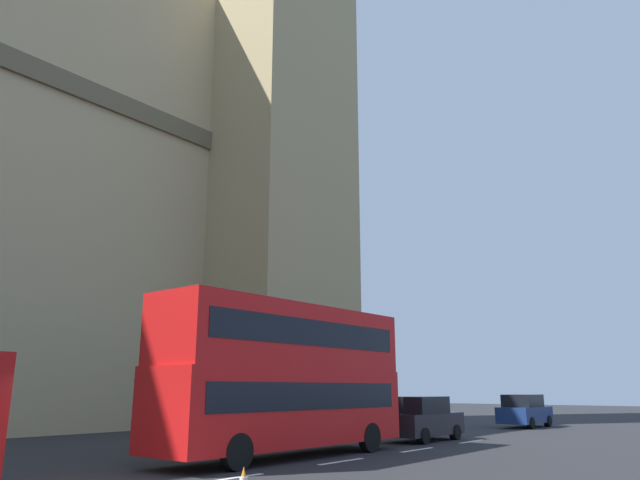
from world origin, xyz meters
TOP-DOWN VIEW (x-y plane):
  - double_decker_bus at (8.00, 2.00)m, footprint 10.02×2.54m
  - sedan_lead at (16.52, 1.74)m, footprint 4.40×1.86m
  - sedan_trailing at (28.51, 1.72)m, footprint 4.40×1.86m

SIDE VIEW (x-z plane):
  - sedan_lead at x=16.52m, z-range -0.01..1.84m
  - sedan_trailing at x=28.51m, z-range -0.01..1.84m
  - double_decker_bus at x=8.00m, z-range 0.26..5.16m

